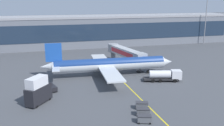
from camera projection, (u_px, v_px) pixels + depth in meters
ground_plane at (121, 86)px, 68.63m from camera, size 700.00×700.00×0.00m
apron_lead_in_line at (125, 83)px, 71.00m from camera, size 0.53×80.00×0.01m
terminal_building at (62, 32)px, 124.98m from camera, size 184.33×19.07×15.15m
main_airliner at (109, 64)px, 77.43m from camera, size 41.27×32.80×10.72m
jet_bridge at (125, 52)px, 90.09m from camera, size 7.54×23.03×6.32m
fuel_tanker at (165, 75)px, 72.55m from camera, size 11.08×5.28×3.25m
pushback_tug at (51, 88)px, 64.76m from camera, size 3.28×4.29×1.40m
catering_lift at (38, 91)px, 56.56m from camera, size 6.12×6.92×6.30m
baggage_cart_0 at (144, 119)px, 48.17m from camera, size 2.99×2.29×1.48m
baggage_cart_1 at (143, 112)px, 51.27m from camera, size 2.99×2.29×1.48m
baggage_cart_2 at (142, 105)px, 54.37m from camera, size 2.99×2.29×1.48m
apron_light_mast_0 at (206, 15)px, 131.11m from camera, size 2.80×0.50×26.43m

